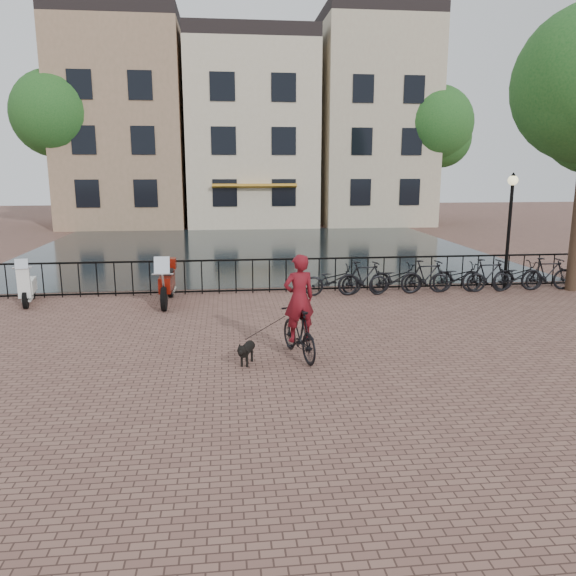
{
  "coord_description": "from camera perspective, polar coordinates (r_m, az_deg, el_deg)",
  "views": [
    {
      "loc": [
        -1.27,
        -8.4,
        3.67
      ],
      "look_at": [
        0.0,
        3.0,
        1.2
      ],
      "focal_mm": 35.0,
      "sensor_mm": 36.0,
      "label": 1
    }
  ],
  "objects": [
    {
      "name": "tree_far_right",
      "position": [
        37.9,
        14.71,
        15.81
      ],
      "size": [
        4.76,
        4.76,
        8.76
      ],
      "color": "black",
      "rests_on": "ground"
    },
    {
      "name": "parked_bike_1",
      "position": [
        16.61,
        7.77,
        1.03
      ],
      "size": [
        1.72,
        0.73,
        1.0
      ],
      "primitive_type": "imported",
      "rotation": [
        0.0,
        0.0,
        1.73
      ],
      "color": "black",
      "rests_on": "ground"
    },
    {
      "name": "ground",
      "position": [
        9.25,
        2.1,
        -11.22
      ],
      "size": [
        100.0,
        100.0,
        0.0
      ],
      "primitive_type": "plane",
      "color": "brown",
      "rests_on": "ground"
    },
    {
      "name": "canal_water",
      "position": [
        25.99,
        -3.51,
        4.0
      ],
      "size": [
        20.0,
        20.0,
        0.0
      ],
      "primitive_type": "plane",
      "color": "black",
      "rests_on": "ground"
    },
    {
      "name": "parked_bike_4",
      "position": [
        17.53,
        16.84,
        1.04
      ],
      "size": [
        1.75,
        0.7,
        0.9
      ],
      "primitive_type": "imported",
      "rotation": [
        0.0,
        0.0,
        1.51
      ],
      "color": "black",
      "rests_on": "ground"
    },
    {
      "name": "cyclist",
      "position": [
        10.91,
        1.12,
        -2.5
      ],
      "size": [
        0.91,
        1.82,
        2.4
      ],
      "rotation": [
        0.0,
        0.0,
        3.39
      ],
      "color": "black",
      "rests_on": "ground"
    },
    {
      "name": "dog",
      "position": [
        10.74,
        -4.21,
        -6.51
      ],
      "size": [
        0.45,
        0.75,
        0.48
      ],
      "rotation": [
        0.0,
        0.0,
        -0.33
      ],
      "color": "black",
      "rests_on": "ground"
    },
    {
      "name": "lamp_post",
      "position": [
        18.15,
        21.66,
        7.22
      ],
      "size": [
        0.3,
        0.3,
        3.45
      ],
      "color": "black",
      "rests_on": "ground"
    },
    {
      "name": "parked_bike_6",
      "position": [
        18.36,
        22.31,
        1.13
      ],
      "size": [
        1.77,
        0.79,
        0.9
      ],
      "primitive_type": "imported",
      "rotation": [
        0.0,
        0.0,
        1.68
      ],
      "color": "black",
      "rests_on": "ground"
    },
    {
      "name": "parked_bike_7",
      "position": [
        18.82,
        24.86,
        1.31
      ],
      "size": [
        1.67,
        0.5,
        1.0
      ],
      "primitive_type": "imported",
      "rotation": [
        0.0,
        0.0,
        1.56
      ],
      "color": "black",
      "rests_on": "ground"
    },
    {
      "name": "motorcycle",
      "position": [
        15.64,
        -12.22,
        1.06
      ],
      "size": [
        0.52,
        2.07,
        1.48
      ],
      "rotation": [
        0.0,
        0.0,
        -0.02
      ],
      "color": "maroon",
      "rests_on": "ground"
    },
    {
      "name": "parked_bike_2",
      "position": [
        16.87,
        10.9,
        0.93
      ],
      "size": [
        1.78,
        0.84,
        0.9
      ],
      "primitive_type": "imported",
      "rotation": [
        0.0,
        0.0,
        1.71
      ],
      "color": "black",
      "rests_on": "ground"
    },
    {
      "name": "scooter",
      "position": [
        16.88,
        -24.96,
        0.82
      ],
      "size": [
        0.67,
        1.53,
        1.37
      ],
      "rotation": [
        0.0,
        0.0,
        0.17
      ],
      "color": "white",
      "rests_on": "ground"
    },
    {
      "name": "parked_bike_3",
      "position": [
        17.17,
        13.93,
        1.15
      ],
      "size": [
        1.7,
        0.64,
        1.0
      ],
      "primitive_type": "imported",
      "rotation": [
        0.0,
        0.0,
        1.67
      ],
      "color": "black",
      "rests_on": "ground"
    },
    {
      "name": "canal_house_right",
      "position": [
        39.74,
        8.22,
        16.32
      ],
      "size": [
        7.0,
        9.0,
        13.3
      ],
      "color": "tan",
      "rests_on": "ground"
    },
    {
      "name": "parked_bike_0",
      "position": [
        16.41,
        4.55,
        0.8
      ],
      "size": [
        1.73,
        0.65,
        0.9
      ],
      "primitive_type": "imported",
      "rotation": [
        0.0,
        0.0,
        1.6
      ],
      "color": "black",
      "rests_on": "ground"
    },
    {
      "name": "parked_bike_5",
      "position": [
        17.91,
        19.65,
        1.24
      ],
      "size": [
        1.68,
        0.54,
        1.0
      ],
      "primitive_type": "imported",
      "rotation": [
        0.0,
        0.0,
        1.61
      ],
      "color": "black",
      "rests_on": "ground"
    },
    {
      "name": "canal_house_left",
      "position": [
        39.0,
        -16.16,
        15.69
      ],
      "size": [
        7.5,
        9.0,
        12.8
      ],
      "color": "#8C7051",
      "rests_on": "ground"
    },
    {
      "name": "canal_house_mid",
      "position": [
        38.5,
        -3.86,
        15.43
      ],
      "size": [
        8.0,
        9.5,
        11.8
      ],
      "color": "beige",
      "rests_on": "ground"
    },
    {
      "name": "tree_far_left",
      "position": [
        36.84,
        -22.58,
        16.01
      ],
      "size": [
        5.04,
        5.04,
        9.27
      ],
      "color": "black",
      "rests_on": "ground"
    },
    {
      "name": "railing",
      "position": [
        16.75,
        -1.9,
        1.25
      ],
      "size": [
        20.0,
        0.05,
        1.02
      ],
      "color": "black",
      "rests_on": "ground"
    }
  ]
}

